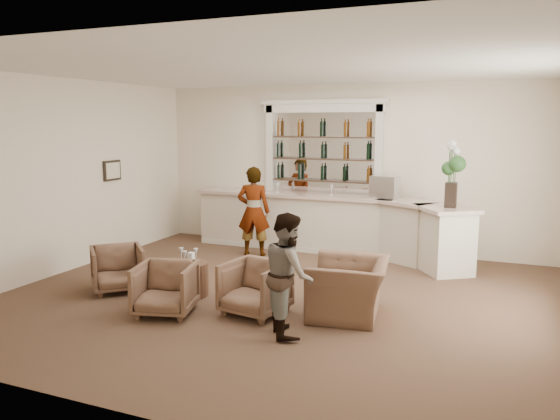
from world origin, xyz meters
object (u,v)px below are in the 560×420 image
(flower_vase, at_px, (452,170))
(cocktail_table, at_px, (188,279))
(guest, at_px, (288,274))
(sommelier, at_px, (254,211))
(armchair_right, at_px, (255,288))
(bar_counter, at_px, (331,224))
(armchair_center, at_px, (165,289))
(armchair_left, at_px, (117,269))
(armchair_far, at_px, (349,288))
(espresso_machine, at_px, (385,187))

(flower_vase, bearing_deg, cocktail_table, -141.36)
(flower_vase, bearing_deg, guest, -113.09)
(sommelier, relative_size, armchair_right, 2.18)
(bar_counter, relative_size, armchair_center, 7.44)
(armchair_center, relative_size, armchair_right, 0.97)
(armchair_left, bearing_deg, armchair_right, -47.78)
(armchair_far, bearing_deg, sommelier, -142.39)
(flower_vase, bearing_deg, bar_counter, 164.33)
(armchair_right, distance_m, flower_vase, 4.04)
(armchair_right, bearing_deg, armchair_far, 30.10)
(armchair_right, height_order, espresso_machine, espresso_machine)
(armchair_center, bearing_deg, sommelier, 79.79)
(armchair_left, distance_m, flower_vase, 5.63)
(cocktail_table, xyz_separation_m, armchair_far, (2.44, 0.11, 0.12))
(armchair_center, bearing_deg, armchair_left, 139.87)
(flower_vase, bearing_deg, sommelier, -177.95)
(armchair_left, height_order, flower_vase, flower_vase)
(guest, bearing_deg, bar_counter, -21.54)
(armchair_left, distance_m, armchair_right, 2.39)
(armchair_left, relative_size, armchair_center, 0.99)
(armchair_far, bearing_deg, armchair_center, -76.50)
(espresso_machine, bearing_deg, cocktail_table, -116.96)
(armchair_left, xyz_separation_m, espresso_machine, (3.30, 3.68, 1.01))
(armchair_left, xyz_separation_m, armchair_right, (2.38, -0.12, 0.01))
(cocktail_table, height_order, guest, guest)
(guest, xyz_separation_m, armchair_far, (0.51, 0.91, -0.37))
(armchair_left, height_order, armchair_right, armchair_right)
(bar_counter, bearing_deg, guest, -79.74)
(armchair_far, bearing_deg, flower_vase, 150.94)
(armchair_center, distance_m, armchair_right, 1.21)
(armchair_center, relative_size, armchair_far, 0.67)
(armchair_center, xyz_separation_m, armchair_far, (2.28, 0.91, 0.02))
(cocktail_table, bearing_deg, flower_vase, 38.64)
(cocktail_table, relative_size, espresso_machine, 1.26)
(armchair_left, xyz_separation_m, armchair_far, (3.55, 0.32, 0.03))
(guest, height_order, armchair_center, guest)
(bar_counter, relative_size, flower_vase, 5.14)
(armchair_right, relative_size, armchair_far, 0.69)
(guest, distance_m, espresso_machine, 4.32)
(cocktail_table, xyz_separation_m, armchair_center, (0.15, -0.80, 0.10))
(bar_counter, xyz_separation_m, armchair_left, (-2.29, -3.61, -0.23))
(armchair_right, bearing_deg, guest, -25.81)
(bar_counter, xyz_separation_m, cocktail_table, (-1.17, -3.40, -0.32))
(armchair_right, bearing_deg, bar_counter, 100.83)
(cocktail_table, distance_m, armchair_left, 1.14)
(cocktail_table, distance_m, guest, 2.15)
(cocktail_table, distance_m, armchair_center, 0.82)
(guest, relative_size, armchair_far, 1.30)
(armchair_right, height_order, armchair_far, armchair_far)
(bar_counter, bearing_deg, sommelier, -149.87)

